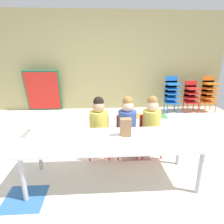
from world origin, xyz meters
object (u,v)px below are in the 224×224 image
at_px(craft_table, 112,142).
at_px(donut_powdered_loose, 118,138).
at_px(paper_bag_brown, 126,127).
at_px(donut_powdered_on_plate, 76,134).
at_px(seated_child_far_right, 151,121).
at_px(folded_activity_table, 43,91).
at_px(seated_child_near_camera, 99,122).
at_px(seated_child_middle_seat, 127,121).
at_px(kid_chair_blue_stack, 172,92).
at_px(kid_chair_orange_stack, 209,92).
at_px(kid_chair_red_stack, 191,94).
at_px(paper_plate_near_edge, 76,136).
at_px(paper_plate_center_table, 112,143).

xyz_separation_m(craft_table, donut_powdered_loose, (0.07, -0.02, 0.06)).
distance_m(paper_bag_brown, donut_powdered_on_plate, 0.60).
xyz_separation_m(seated_child_far_right, donut_powdered_loose, (-0.54, -0.60, 0.01)).
bearing_deg(folded_activity_table, donut_powdered_loose, -61.31).
height_order(folded_activity_table, donut_powdered_on_plate, folded_activity_table).
bearing_deg(seated_child_near_camera, seated_child_middle_seat, 0.00).
height_order(seated_child_far_right, kid_chair_blue_stack, seated_child_far_right).
distance_m(kid_chair_orange_stack, donut_powdered_loose, 3.83).
bearing_deg(kid_chair_red_stack, seated_child_far_right, -126.71).
bearing_deg(seated_child_middle_seat, donut_powdered_on_plate, -144.93).
distance_m(seated_child_far_right, kid_chair_blue_stack, 2.44).
xyz_separation_m(seated_child_far_right, paper_bag_brown, (-0.45, -0.50, 0.11)).
bearing_deg(folded_activity_table, craft_table, -62.14).
relative_size(seated_child_middle_seat, paper_plate_near_edge, 5.10).
relative_size(paper_plate_near_edge, donut_powdered_on_plate, 1.58).
relative_size(seated_child_middle_seat, donut_powdered_on_plate, 8.03).
relative_size(seated_child_far_right, kid_chair_orange_stack, 1.00).
height_order(donut_powdered_on_plate, donut_powdered_loose, donut_powdered_on_plate).
distance_m(seated_child_middle_seat, seated_child_far_right, 0.36).
bearing_deg(paper_plate_near_edge, paper_bag_brown, -2.62).
bearing_deg(paper_plate_near_edge, seated_child_far_right, 24.70).
xyz_separation_m(paper_bag_brown, paper_plate_center_table, (-0.17, -0.19, -0.11)).
bearing_deg(craft_table, seated_child_far_right, 43.41).
height_order(paper_plate_center_table, donut_powdered_on_plate, donut_powdered_on_plate).
relative_size(kid_chair_blue_stack, paper_plate_near_edge, 5.11).
bearing_deg(paper_plate_near_edge, kid_chair_orange_stack, 40.35).
distance_m(paper_bag_brown, paper_plate_near_edge, 0.60).
bearing_deg(kid_chair_blue_stack, kid_chair_red_stack, -0.03).
bearing_deg(paper_bag_brown, donut_powdered_on_plate, 177.38).
height_order(seated_child_near_camera, seated_child_middle_seat, same).
distance_m(craft_table, kid_chair_blue_stack, 3.25).
xyz_separation_m(seated_child_middle_seat, kid_chair_red_stack, (1.98, 2.18, -0.10)).
distance_m(seated_child_near_camera, folded_activity_table, 2.86).
bearing_deg(seated_child_far_right, donut_powdered_on_plate, -155.30).
bearing_deg(seated_child_far_right, kid_chair_red_stack, 53.29).
xyz_separation_m(seated_child_far_right, kid_chair_red_stack, (1.62, 2.18, -0.10)).
bearing_deg(kid_chair_red_stack, paper_plate_near_edge, -135.06).
height_order(craft_table, seated_child_far_right, seated_child_far_right).
distance_m(paper_bag_brown, paper_plate_center_table, 0.28).
xyz_separation_m(kid_chair_orange_stack, paper_plate_near_edge, (-3.12, -2.65, 0.04)).
bearing_deg(paper_bag_brown, kid_chair_blue_stack, 59.97).
relative_size(seated_child_far_right, paper_plate_center_table, 5.10).
height_order(craft_table, seated_child_middle_seat, seated_child_middle_seat).
bearing_deg(seated_child_middle_seat, kid_chair_blue_stack, 56.17).
xyz_separation_m(seated_child_middle_seat, paper_plate_near_edge, (-0.68, -0.48, 0.00)).
bearing_deg(kid_chair_red_stack, seated_child_near_camera, -137.65).
height_order(kid_chair_blue_stack, kid_chair_orange_stack, same).
distance_m(craft_table, donut_powdered_loose, 0.09).
xyz_separation_m(paper_plate_near_edge, donut_powdered_on_plate, (0.00, 0.00, 0.02)).
bearing_deg(kid_chair_orange_stack, donut_powdered_loose, -133.47).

